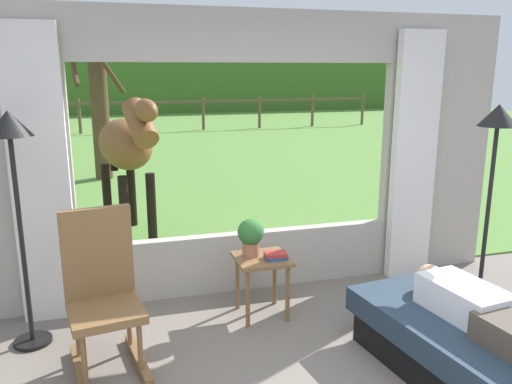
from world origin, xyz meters
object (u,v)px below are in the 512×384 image
potted_plant (251,235)px  rocking_chair (102,292)px  reclining_person (484,314)px  horse (127,146)px  floor_lamp_right (495,146)px  recliner_sofa (474,352)px  floor_lamp_left (12,159)px  side_table (262,268)px  pasture_tree (97,96)px  book_stack (276,256)px

potted_plant → rocking_chair: bearing=-159.2°
reclining_person → horse: 4.29m
floor_lamp_right → horse: (-2.85, 2.74, -0.27)m
recliner_sofa → floor_lamp_left: floor_lamp_left is taller
rocking_chair → horse: size_ratio=0.62×
side_table → pasture_tree: (-1.31, 6.10, 1.13)m
rocking_chair → book_stack: 1.41m
rocking_chair → horse: horse is taller
side_table → horse: 2.65m
rocking_chair → potted_plant: bearing=11.8°
recliner_sofa → book_stack: book_stack is taller
book_stack → floor_lamp_right: (1.79, -0.31, 0.88)m
potted_plant → pasture_tree: size_ratio=0.10×
horse → rocking_chair: bearing=70.7°
rocking_chair → potted_plant: 1.29m
book_stack → horse: 2.72m
book_stack → reclining_person: bearing=-53.2°
book_stack → recliner_sofa: bearing=-52.1°
rocking_chair → recliner_sofa: bearing=-30.4°
reclining_person → book_stack: 1.63m
recliner_sofa → floor_lamp_right: size_ratio=1.02×
pasture_tree → rocking_chair: bearing=-89.7°
recliner_sofa → horse: bearing=111.6°
side_table → book_stack: book_stack is taller
floor_lamp_left → pasture_tree: pasture_tree is taller
recliner_sofa → pasture_tree: 7.90m
recliner_sofa → reclining_person: (0.00, -0.05, 0.30)m
rocking_chair → pasture_tree: 6.57m
recliner_sofa → horse: (-2.04, 3.68, 0.94)m
reclining_person → side_table: (-1.07, 1.36, -0.10)m
book_stack → floor_lamp_left: floor_lamp_left is taller
reclining_person → book_stack: (-0.97, 1.30, 0.03)m
floor_lamp_left → floor_lamp_right: same height
floor_lamp_left → rocking_chair: bearing=-38.6°
recliner_sofa → floor_lamp_left: bearing=147.5°
potted_plant → pasture_tree: pasture_tree is taller
side_table → horse: size_ratio=0.29×
side_table → floor_lamp_right: size_ratio=0.29×
rocking_chair → potted_plant: (1.19, 0.45, 0.16)m
side_table → potted_plant: (-0.08, 0.06, 0.28)m
side_table → book_stack: bearing=-32.4°
reclining_person → potted_plant: (-1.15, 1.42, 0.18)m
reclining_person → book_stack: bearing=119.5°
recliner_sofa → potted_plant: potted_plant is taller
side_table → reclining_person: bearing=-51.8°
side_table → horse: horse is taller
side_table → floor_lamp_right: (1.89, -0.38, 1.00)m
recliner_sofa → book_stack: size_ratio=9.45×
recliner_sofa → potted_plant: 1.86m
floor_lamp_right → horse: size_ratio=0.97×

